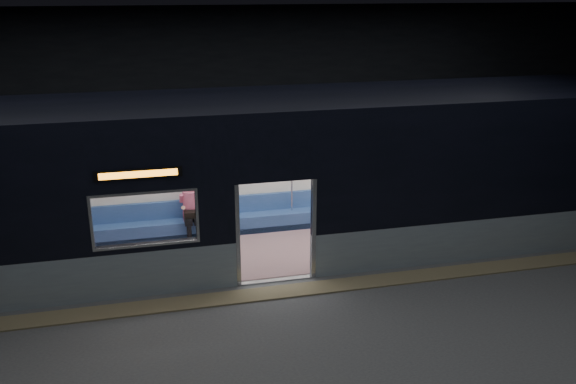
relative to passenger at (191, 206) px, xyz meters
name	(u,v)px	position (x,y,z in m)	size (l,w,h in m)	color
station_floor	(289,307)	(1.39, -3.55, -0.79)	(24.00, 14.00, 0.01)	#47494C
station_envelope	(289,105)	(1.39, -3.55, 2.88)	(24.00, 14.00, 5.00)	black
tactile_strip	(282,292)	(1.39, -3.00, -0.77)	(22.80, 0.50, 0.03)	#8C7F59
metro_car	(260,169)	(1.39, -1.00, 1.06)	(18.00, 3.04, 3.35)	#92A5AE
passenger	(191,206)	(0.00, 0.00, 0.00)	(0.39, 0.67, 1.34)	black
handbag	(190,214)	(-0.05, -0.22, -0.11)	(0.28, 0.24, 0.14)	black
transit_map	(334,164)	(3.43, 0.31, 0.65)	(0.88, 0.03, 0.57)	white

